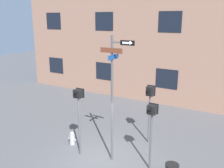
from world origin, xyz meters
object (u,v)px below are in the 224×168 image
at_px(pedestrian_signal_across, 150,98).
at_px(pedestrian_signal_right, 152,119).
at_px(pedestrian_signal_left, 78,104).
at_px(fire_hydrant, 72,138).
at_px(street_sign_pole, 113,90).

bearing_deg(pedestrian_signal_across, pedestrian_signal_right, -66.35).
distance_m(pedestrian_signal_right, pedestrian_signal_across, 2.14).
bearing_deg(pedestrian_signal_across, pedestrian_signal_left, -130.81).
relative_size(pedestrian_signal_right, pedestrian_signal_across, 0.96).
relative_size(pedestrian_signal_left, fire_hydrant, 4.63).
xyz_separation_m(pedestrian_signal_left, pedestrian_signal_right, (2.98, 0.50, -0.20)).
bearing_deg(pedestrian_signal_across, street_sign_pole, -107.00).
distance_m(pedestrian_signal_right, fire_hydrant, 4.21).
bearing_deg(pedestrian_signal_right, pedestrian_signal_across, 113.65).
relative_size(pedestrian_signal_across, fire_hydrant, 4.38).
bearing_deg(pedestrian_signal_left, street_sign_pole, 11.99).
relative_size(street_sign_pole, pedestrian_signal_left, 1.74).
bearing_deg(street_sign_pole, pedestrian_signal_right, 7.05).
bearing_deg(street_sign_pole, pedestrian_signal_across, 73.00).
bearing_deg(pedestrian_signal_right, street_sign_pole, -172.95).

